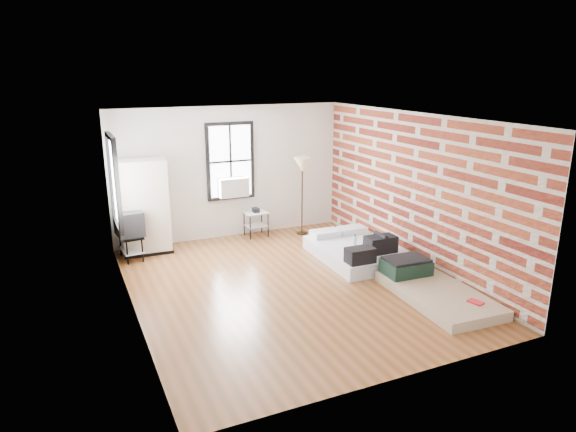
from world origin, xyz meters
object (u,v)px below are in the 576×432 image
mattress_main (358,250)px  wardrobe (145,207)px  floor_lamp (302,169)px  tv_stand (130,225)px  side_table (256,217)px  mattress_bare (430,287)px

mattress_main → wardrobe: wardrobe is taller
mattress_main → floor_lamp: floor_lamp is taller
tv_stand → side_table: bearing=1.0°
mattress_bare → side_table: side_table is taller
wardrobe → side_table: bearing=4.6°
mattress_main → side_table: bearing=122.5°
mattress_main → side_table: (-1.28, 2.12, 0.25)m
wardrobe → tv_stand: 0.49m
side_table → wardrobe: bearing=-178.3°
wardrobe → floor_lamp: size_ratio=1.09×
floor_lamp → side_table: bearing=165.6°
side_table → floor_lamp: (0.99, -0.25, 1.04)m
floor_lamp → mattress_bare: bearing=-82.6°
tv_stand → mattress_bare: bearing=-47.4°
mattress_main → floor_lamp: size_ratio=1.16×
side_table → tv_stand: 2.71m
mattress_bare → floor_lamp: floor_lamp is taller
wardrobe → floor_lamp: (3.32, -0.18, 0.54)m
mattress_bare → wardrobe: (-3.81, 3.94, 0.80)m
wardrobe → mattress_main: bearing=-26.6°
side_table → floor_lamp: 1.46m
mattress_main → wardrobe: size_ratio=1.06×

